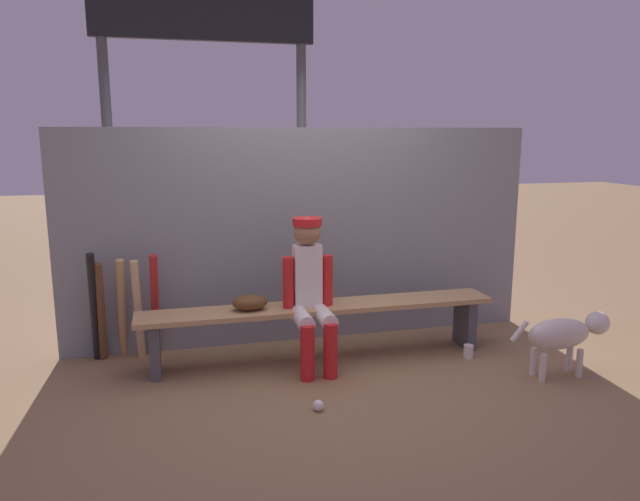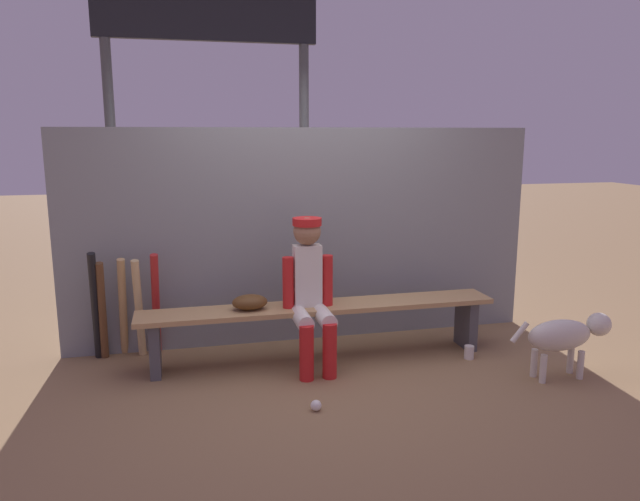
% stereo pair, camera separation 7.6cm
% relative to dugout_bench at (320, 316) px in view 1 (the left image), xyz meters
% --- Properties ---
extents(ground_plane, '(30.00, 30.00, 0.00)m').
position_rel_dugout_bench_xyz_m(ground_plane, '(0.00, 0.00, -0.38)').
color(ground_plane, olive).
extents(chainlink_fence, '(4.19, 0.03, 1.89)m').
position_rel_dugout_bench_xyz_m(chainlink_fence, '(0.00, 0.54, 0.57)').
color(chainlink_fence, gray).
rests_on(chainlink_fence, ground_plane).
extents(dugout_bench, '(2.92, 0.36, 0.47)m').
position_rel_dugout_bench_xyz_m(dugout_bench, '(0.00, 0.00, 0.00)').
color(dugout_bench, tan).
rests_on(dugout_bench, ground_plane).
extents(player_seated, '(0.41, 0.55, 1.19)m').
position_rel_dugout_bench_xyz_m(player_seated, '(-0.11, -0.11, 0.27)').
color(player_seated, silver).
rests_on(player_seated, ground_plane).
extents(baseball_glove, '(0.28, 0.20, 0.12)m').
position_rel_dugout_bench_xyz_m(baseball_glove, '(-0.57, 0.00, 0.16)').
color(baseball_glove, '#593819').
rests_on(baseball_glove, dugout_bench).
extents(bat_aluminum_red, '(0.09, 0.26, 0.89)m').
position_rel_dugout_bench_xyz_m(bat_aluminum_red, '(-1.30, 0.41, 0.07)').
color(bat_aluminum_red, '#B22323').
rests_on(bat_aluminum_red, ground_plane).
extents(bat_wood_natural, '(0.08, 0.21, 0.85)m').
position_rel_dugout_bench_xyz_m(bat_wood_natural, '(-1.44, 0.39, 0.05)').
color(bat_wood_natural, tan).
rests_on(bat_wood_natural, ground_plane).
extents(bat_wood_tan, '(0.10, 0.26, 0.86)m').
position_rel_dugout_bench_xyz_m(bat_wood_tan, '(-1.57, 0.45, 0.05)').
color(bat_wood_tan, tan).
rests_on(bat_wood_tan, ground_plane).
extents(bat_wood_dark, '(0.10, 0.25, 0.85)m').
position_rel_dugout_bench_xyz_m(bat_wood_dark, '(-1.72, 0.38, 0.05)').
color(bat_wood_dark, brown).
rests_on(bat_wood_dark, ground_plane).
extents(bat_aluminum_black, '(0.09, 0.29, 0.94)m').
position_rel_dugout_bench_xyz_m(bat_aluminum_black, '(-1.77, 0.37, 0.09)').
color(bat_aluminum_black, black).
rests_on(bat_aluminum_black, ground_plane).
extents(baseball, '(0.07, 0.07, 0.07)m').
position_rel_dugout_bench_xyz_m(baseball, '(-0.24, -0.90, -0.34)').
color(baseball, white).
rests_on(baseball, ground_plane).
extents(cup_on_ground, '(0.08, 0.08, 0.11)m').
position_rel_dugout_bench_xyz_m(cup_on_ground, '(1.21, -0.27, -0.32)').
color(cup_on_ground, silver).
rests_on(cup_on_ground, ground_plane).
extents(cup_on_bench, '(0.08, 0.08, 0.11)m').
position_rel_dugout_bench_xyz_m(cup_on_bench, '(-0.19, 0.02, 0.15)').
color(cup_on_bench, red).
rests_on(cup_on_bench, dugout_bench).
extents(scoreboard, '(2.43, 0.27, 3.90)m').
position_rel_dugout_bench_xyz_m(scoreboard, '(-0.67, 1.68, 2.41)').
color(scoreboard, '#3F3F42').
rests_on(scoreboard, ground_plane).
extents(dog, '(0.84, 0.20, 0.49)m').
position_rel_dugout_bench_xyz_m(dog, '(1.73, -0.79, -0.04)').
color(dog, beige).
rests_on(dog, ground_plane).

